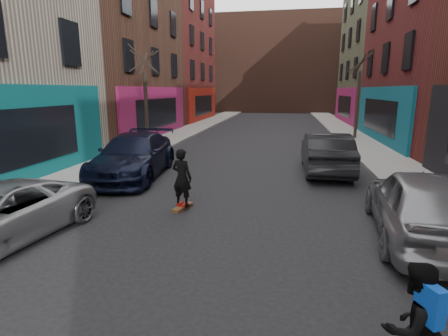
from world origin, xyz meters
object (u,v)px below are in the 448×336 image
at_px(tree_left_far, 145,88).
at_px(skateboard, 183,207).
at_px(parked_right_end, 326,153).
at_px(parked_left_end, 134,156).
at_px(pedestrian, 413,327).
at_px(tree_right_far, 359,86).
at_px(parked_right_far, 422,204).
at_px(skateboarder, 182,178).

bearing_deg(tree_left_far, skateboard, -62.94).
bearing_deg(tree_left_far, parked_right_end, -24.42).
bearing_deg(parked_left_end, pedestrian, -56.72).
height_order(tree_left_far, skateboard, tree_left_far).
height_order(tree_right_far, parked_right_far, tree_right_far).
distance_m(tree_left_far, pedestrian, 17.89).
distance_m(parked_left_end, parked_right_far, 9.87).
distance_m(tree_left_far, skateboard, 11.39).
xyz_separation_m(parked_right_end, pedestrian, (-0.20, -10.85, -0.03)).
relative_size(tree_right_far, skateboard, 8.50).
distance_m(tree_right_far, pedestrian, 21.54).
bearing_deg(skateboarder, parked_right_end, -113.31).
bearing_deg(pedestrian, parked_left_end, -74.26).
height_order(tree_right_far, parked_left_end, tree_right_far).
height_order(parked_right_far, pedestrian, parked_right_far).
bearing_deg(tree_left_far, pedestrian, -58.67).
xyz_separation_m(tree_right_far, skateboard, (-7.44, -15.70, -3.48)).
relative_size(tree_left_far, parked_right_far, 1.34).
relative_size(tree_right_far, parked_right_end, 1.38).
relative_size(skateboarder, pedestrian, 1.07).
bearing_deg(tree_right_far, parked_right_far, -95.46).
height_order(parked_left_end, pedestrian, parked_left_end).
height_order(tree_right_far, parked_right_end, tree_right_far).
xyz_separation_m(parked_left_end, parked_right_far, (8.81, -4.45, 0.00)).
relative_size(parked_right_far, skateboarder, 2.94).
bearing_deg(parked_right_end, skateboarder, 50.13).
bearing_deg(tree_right_far, tree_left_far, -154.18).
bearing_deg(parked_left_end, tree_left_far, 101.65).
relative_size(parked_right_far, skateboard, 6.05).
bearing_deg(skateboard, parked_left_end, 146.91).
relative_size(tree_left_far, pedestrian, 4.24).
bearing_deg(skateboarder, tree_right_far, -99.40).
bearing_deg(parked_left_end, skateboard, -54.99).
bearing_deg(parked_right_far, parked_left_end, -20.39).
bearing_deg(parked_right_end, skateboard, 50.13).
height_order(parked_right_end, skateboarder, skateboarder).
bearing_deg(parked_right_end, parked_left_end, 14.66).
distance_m(skateboarder, pedestrian, 6.89).
xyz_separation_m(parked_right_far, parked_right_end, (-1.40, 6.47, -0.01)).
bearing_deg(tree_right_far, pedestrian, -98.61).
height_order(tree_right_far, skateboarder, tree_right_far).
distance_m(tree_left_far, skateboarder, 11.17).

